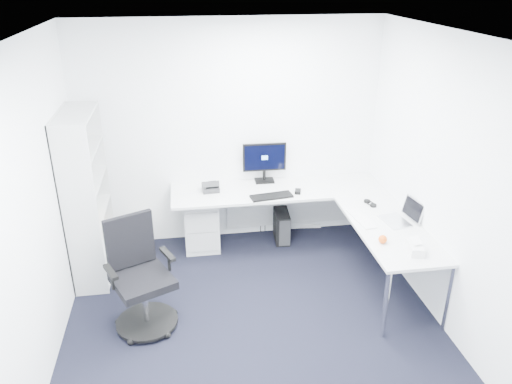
{
  "coord_description": "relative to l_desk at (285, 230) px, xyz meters",
  "views": [
    {
      "loc": [
        -0.57,
        -3.61,
        3.17
      ],
      "look_at": [
        0.15,
        1.05,
        1.05
      ],
      "focal_mm": 35.0,
      "sensor_mm": 36.0,
      "label": 1
    }
  ],
  "objects": [
    {
      "name": "ground",
      "position": [
        -0.55,
        -1.4,
        -0.38
      ],
      "size": [
        4.2,
        4.2,
        0.0
      ],
      "primitive_type": "plane",
      "color": "black"
    },
    {
      "name": "ceiling",
      "position": [
        -0.55,
        -1.4,
        2.32
      ],
      "size": [
        4.2,
        4.2,
        0.0
      ],
      "primitive_type": "plane",
      "color": "white"
    },
    {
      "name": "wall_back",
      "position": [
        -0.55,
        0.7,
        0.97
      ],
      "size": [
        3.6,
        0.02,
        2.7
      ],
      "primitive_type": "cube",
      "color": "white",
      "rests_on": "ground"
    },
    {
      "name": "wall_left",
      "position": [
        -2.35,
        -1.4,
        0.97
      ],
      "size": [
        0.02,
        4.2,
        2.7
      ],
      "primitive_type": "cube",
      "color": "white",
      "rests_on": "ground"
    },
    {
      "name": "wall_right",
      "position": [
        1.25,
        -1.4,
        0.97
      ],
      "size": [
        0.02,
        4.2,
        2.7
      ],
      "primitive_type": "cube",
      "color": "white",
      "rests_on": "ground"
    },
    {
      "name": "l_desk",
      "position": [
        0.0,
        0.0,
        0.0
      ],
      "size": [
        2.59,
        1.45,
        0.76
      ],
      "primitive_type": null,
      "color": "silver",
      "rests_on": "ground"
    },
    {
      "name": "drawer_pedestal",
      "position": [
        -0.96,
        0.45,
        -0.06
      ],
      "size": [
        0.41,
        0.51,
        0.63
      ],
      "primitive_type": "cube",
      "color": "silver",
      "rests_on": "ground"
    },
    {
      "name": "bookshelf",
      "position": [
        -2.17,
        0.05,
        0.55
      ],
      "size": [
        0.36,
        0.93,
        1.87
      ],
      "primitive_type": null,
      "color": "#BABDBD",
      "rests_on": "ground"
    },
    {
      "name": "task_chair",
      "position": [
        -1.57,
        -1.01,
        0.17
      ],
      "size": [
        0.82,
        0.82,
        1.1
      ],
      "primitive_type": null,
      "rotation": [
        0.0,
        0.0,
        0.43
      ],
      "color": "black",
      "rests_on": "ground"
    },
    {
      "name": "black_pc_tower",
      "position": [
        0.05,
        0.45,
        -0.19
      ],
      "size": [
        0.2,
        0.4,
        0.38
      ],
      "primitive_type": "cube",
      "rotation": [
        0.0,
        0.0,
        -0.07
      ],
      "color": "black",
      "rests_on": "ground"
    },
    {
      "name": "beige_pc_tower",
      "position": [
        -1.68,
        0.43,
        -0.19
      ],
      "size": [
        0.22,
        0.41,
        0.38
      ],
      "primitive_type": "cube",
      "rotation": [
        0.0,
        0.0,
        -0.09
      ],
      "color": "beige",
      "rests_on": "ground"
    },
    {
      "name": "power_strip",
      "position": [
        0.45,
        0.72,
        -0.36
      ],
      "size": [
        0.39,
        0.11,
        0.04
      ],
      "primitive_type": "cube",
      "rotation": [
        0.0,
        0.0,
        -0.12
      ],
      "color": "silver",
      "rests_on": "ground"
    },
    {
      "name": "monitor",
      "position": [
        -0.15,
        0.59,
        0.63
      ],
      "size": [
        0.53,
        0.18,
        0.51
      ],
      "primitive_type": null,
      "rotation": [
        0.0,
        0.0,
        -0.02
      ],
      "color": "black",
      "rests_on": "l_desk"
    },
    {
      "name": "black_keyboard",
      "position": [
        -0.15,
        0.12,
        0.39
      ],
      "size": [
        0.5,
        0.24,
        0.02
      ],
      "primitive_type": "cube",
      "rotation": [
        0.0,
        0.0,
        0.14
      ],
      "color": "black",
      "rests_on": "l_desk"
    },
    {
      "name": "mouse",
      "position": [
        0.18,
        0.2,
        0.4
      ],
      "size": [
        0.1,
        0.13,
        0.04
      ],
      "primitive_type": "cube",
      "rotation": [
        0.0,
        0.0,
        -0.3
      ],
      "color": "black",
      "rests_on": "l_desk"
    },
    {
      "name": "desk_phone",
      "position": [
        -0.83,
        0.42,
        0.45
      ],
      "size": [
        0.21,
        0.21,
        0.14
      ],
      "primitive_type": null,
      "rotation": [
        0.0,
        0.0,
        0.06
      ],
      "color": "#27282A",
      "rests_on": "l_desk"
    },
    {
      "name": "laptop",
      "position": [
        1.01,
        -0.68,
        0.5
      ],
      "size": [
        0.38,
        0.37,
        0.24
      ],
      "primitive_type": null,
      "rotation": [
        0.0,
        0.0,
        0.15
      ],
      "color": "silver",
      "rests_on": "l_desk"
    },
    {
      "name": "white_keyboard",
      "position": [
        0.69,
        -0.57,
        0.39
      ],
      "size": [
        0.19,
        0.47,
        0.02
      ],
      "primitive_type": "cube",
      "rotation": [
        0.0,
        0.0,
        0.13
      ],
      "color": "silver",
      "rests_on": "l_desk"
    },
    {
      "name": "headphones",
      "position": [
        0.91,
        -0.24,
        0.4
      ],
      "size": [
        0.15,
        0.2,
        0.05
      ],
      "primitive_type": null,
      "rotation": [
        0.0,
        0.0,
        0.26
      ],
      "color": "black",
      "rests_on": "l_desk"
    },
    {
      "name": "orange_fruit",
      "position": [
        0.72,
        -1.08,
        0.42
      ],
      "size": [
        0.08,
        0.08,
        0.08
      ],
      "primitive_type": "sphere",
      "color": "#DC5413",
      "rests_on": "l_desk"
    },
    {
      "name": "tissue_box",
      "position": [
        0.95,
        -1.28,
        0.42
      ],
      "size": [
        0.16,
        0.26,
        0.08
      ],
      "primitive_type": "cube",
      "rotation": [
        0.0,
        0.0,
        -0.18
      ],
      "color": "silver",
      "rests_on": "l_desk"
    }
  ]
}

